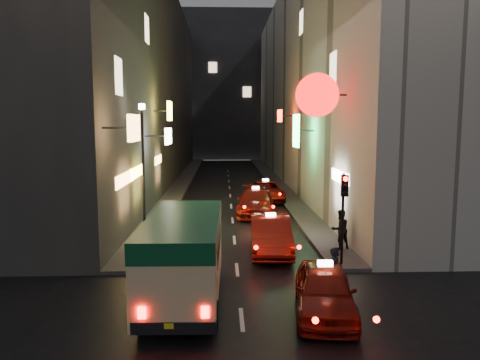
{
  "coord_description": "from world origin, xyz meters",
  "views": [
    {
      "loc": [
        -0.5,
        -8.62,
        5.53
      ],
      "look_at": [
        0.27,
        13.0,
        2.87
      ],
      "focal_mm": 35.0,
      "sensor_mm": 36.0,
      "label": 1
    }
  ],
  "objects": [
    {
      "name": "building_left",
      "position": [
        -8.0,
        33.99,
        9.0
      ],
      "size": [
        7.42,
        52.0,
        18.0
      ],
      "color": "#3B3935",
      "rests_on": "ground"
    },
    {
      "name": "building_right",
      "position": [
        8.0,
        33.99,
        9.0
      ],
      "size": [
        8.28,
        52.0,
        18.0
      ],
      "color": "#BAB6AB",
      "rests_on": "ground"
    },
    {
      "name": "building_far",
      "position": [
        0.0,
        66.0,
        11.0
      ],
      "size": [
        30.0,
        10.0,
        22.0
      ],
      "primitive_type": "cube",
      "color": "#37373C",
      "rests_on": "ground"
    },
    {
      "name": "sidewalk_left",
      "position": [
        -4.25,
        34.0,
        0.07
      ],
      "size": [
        1.5,
        52.0,
        0.15
      ],
      "primitive_type": "cube",
      "color": "#4B4846",
      "rests_on": "ground"
    },
    {
      "name": "sidewalk_right",
      "position": [
        4.25,
        34.0,
        0.07
      ],
      "size": [
        1.5,
        52.0,
        0.15
      ],
      "primitive_type": "cube",
      "color": "#4B4846",
      "rests_on": "ground"
    },
    {
      "name": "minibus",
      "position": [
        -1.73,
        5.4,
        1.68
      ],
      "size": [
        2.28,
        6.23,
        2.67
      ],
      "color": "beige",
      "rests_on": "ground"
    },
    {
      "name": "taxi_near",
      "position": [
        2.41,
        4.3,
        0.83
      ],
      "size": [
        2.86,
        5.47,
        1.83
      ],
      "color": "maroon",
      "rests_on": "ground"
    },
    {
      "name": "taxi_second",
      "position": [
        1.5,
        10.8,
        0.91
      ],
      "size": [
        2.55,
        5.79,
        1.98
      ],
      "color": "maroon",
      "rests_on": "ground"
    },
    {
      "name": "taxi_third",
      "position": [
        1.44,
        19.2,
        0.9
      ],
      "size": [
        2.82,
        5.84,
        1.97
      ],
      "color": "maroon",
      "rests_on": "ground"
    },
    {
      "name": "taxi_far",
      "position": [
        2.47,
        24.0,
        0.83
      ],
      "size": [
        2.29,
        5.29,
        1.83
      ],
      "color": "maroon",
      "rests_on": "ground"
    },
    {
      "name": "pedestrian_crossing",
      "position": [
        3.06,
        5.68,
        0.9
      ],
      "size": [
        0.59,
        0.69,
        1.79
      ],
      "primitive_type": "imported",
      "rotation": [
        0.0,
        0.0,
        1.15
      ],
      "color": "black",
      "rests_on": "ground"
    },
    {
      "name": "pedestrian_sidewalk",
      "position": [
        4.48,
        10.78,
        1.11
      ],
      "size": [
        0.82,
        0.65,
        1.92
      ],
      "primitive_type": "imported",
      "rotation": [
        0.0,
        0.0,
        3.45
      ],
      "color": "black",
      "rests_on": "sidewalk_right"
    },
    {
      "name": "traffic_light",
      "position": [
        4.0,
        8.47,
        2.69
      ],
      "size": [
        0.26,
        0.43,
        3.5
      ],
      "color": "black",
      "rests_on": "sidewalk_right"
    },
    {
      "name": "lamp_post",
      "position": [
        -4.2,
        13.0,
        3.72
      ],
      "size": [
        0.28,
        0.28,
        6.22
      ],
      "color": "black",
      "rests_on": "sidewalk_left"
    }
  ]
}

